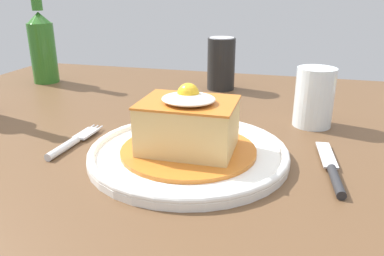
{
  "coord_description": "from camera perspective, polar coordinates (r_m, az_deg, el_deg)",
  "views": [
    {
      "loc": [
        0.18,
        -0.64,
        0.98
      ],
      "look_at": [
        0.05,
        -0.13,
        0.78
      ],
      "focal_mm": 35.93,
      "sensor_mm": 36.0,
      "label": 1
    }
  ],
  "objects": [
    {
      "name": "beer_bottle_green",
      "position": [
        1.07,
        -21.37,
        11.59
      ],
      "size": [
        0.06,
        0.06,
        0.27
      ],
      "color": "#2D6B23",
      "rests_on": "dining_table"
    },
    {
      "name": "main_plate",
      "position": [
        0.56,
        -0.53,
        -3.65
      ],
      "size": [
        0.29,
        0.29,
        0.02
      ],
      "color": "white",
      "rests_on": "dining_table"
    },
    {
      "name": "drinking_glass",
      "position": [
        0.72,
        17.62,
        3.81
      ],
      "size": [
        0.07,
        0.07,
        0.1
      ],
      "color": "gold",
      "rests_on": "dining_table"
    },
    {
      "name": "dining_table",
      "position": [
        0.75,
        -0.87,
        -7.02
      ],
      "size": [
        1.24,
        0.89,
        0.74
      ],
      "color": "brown",
      "rests_on": "ground_plane"
    },
    {
      "name": "knife",
      "position": [
        0.54,
        20.21,
        -6.24
      ],
      "size": [
        0.03,
        0.17,
        0.01
      ],
      "color": "#262628",
      "rests_on": "dining_table"
    },
    {
      "name": "fork",
      "position": [
        0.63,
        -17.51,
        -2.13
      ],
      "size": [
        0.02,
        0.14,
        0.01
      ],
      "color": "silver",
      "rests_on": "dining_table"
    },
    {
      "name": "sandwich_meal",
      "position": [
        0.55,
        -0.54,
        0.01
      ],
      "size": [
        0.2,
        0.2,
        0.1
      ],
      "color": "#C66B23",
      "rests_on": "main_plate"
    },
    {
      "name": "soda_can",
      "position": [
        0.94,
        4.35,
        9.49
      ],
      "size": [
        0.07,
        0.07,
        0.12
      ],
      "color": "black",
      "rests_on": "dining_table"
    }
  ]
}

